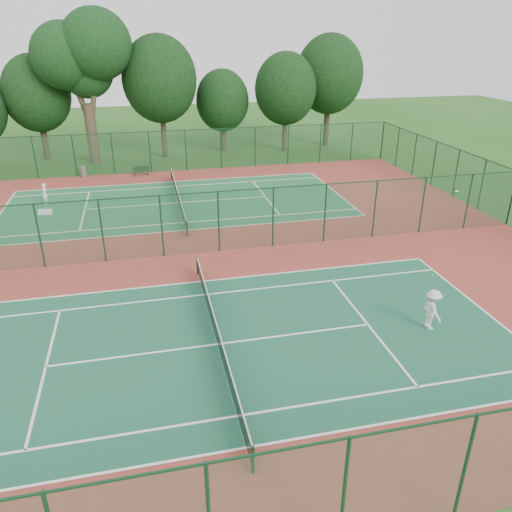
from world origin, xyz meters
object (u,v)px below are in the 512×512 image
Objects in this scene: player_far at (45,194)px; kit_bag at (45,212)px; bench at (141,170)px; player_near at (432,310)px; big_tree at (83,55)px; trash_bin at (84,172)px.

kit_bag is (0.24, -2.19, -0.60)m from player_far.
player_far is at bearing -141.99° from bench.
player_near is at bearing -33.30° from kit_bag.
big_tree is at bearing 92.61° from kit_bag.
player_near is 27.30m from player_far.
bench is at bearing 140.80° from player_far.
player_near is 1.17× the size of player_far.
trash_bin reaches higher than bench.
big_tree is at bearing 120.45° from bench.
trash_bin is at bearing 169.41° from bench.
big_tree is at bearing 22.52° from player_near.
bench is (4.70, -0.44, -0.04)m from trash_bin.
player_far reaches higher than trash_bin.
player_near is 0.13× the size of big_tree.
bench is at bearing 20.04° from player_near.
player_far is at bearing 38.54° from player_near.
player_near is at bearing -59.89° from trash_bin.
player_near is at bearing -64.99° from big_tree.
player_near is 2.05× the size of kit_bag.
player_far reaches higher than kit_bag.
bench is (-11.18, 26.94, -0.48)m from player_near.
player_far is 1.66× the size of trash_bin.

